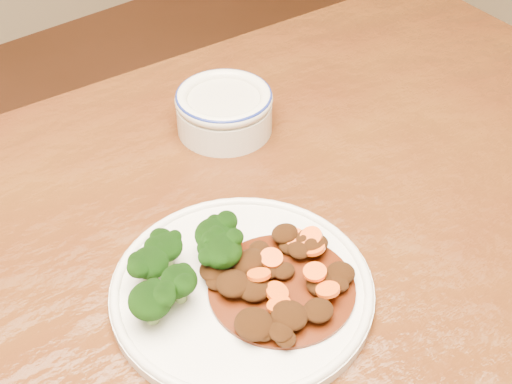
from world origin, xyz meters
TOP-DOWN VIEW (x-y plane):
  - dining_table at (0.00, 0.00)m, footprint 1.57×1.02m
  - dinner_plate at (0.05, -0.02)m, footprint 0.28×0.28m
  - broccoli_florets at (0.01, 0.02)m, footprint 0.15×0.10m
  - mince_stew at (0.08, -0.05)m, footprint 0.16×0.16m
  - dip_bowl at (0.21, 0.23)m, footprint 0.13×0.13m

SIDE VIEW (x-z plane):
  - dining_table at x=0.00m, z-range 0.30..1.05m
  - dinner_plate at x=0.05m, z-range 0.75..0.77m
  - mince_stew at x=0.08m, z-range 0.76..0.79m
  - dip_bowl at x=0.21m, z-range 0.75..0.81m
  - broccoli_florets at x=0.01m, z-range 0.77..0.82m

